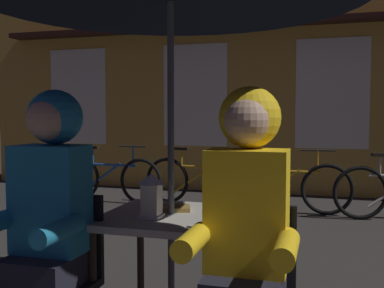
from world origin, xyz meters
TOP-DOWN VIEW (x-y plane):
  - cafe_table at (0.00, 0.00)m, footprint 0.72×0.72m
  - lantern at (-0.07, -0.11)m, footprint 0.11×0.11m
  - chair_left at (-0.48, -0.37)m, footprint 0.40×0.40m
  - person_left_hooded at (-0.48, -0.43)m, footprint 0.45×0.56m
  - person_right_hooded at (0.48, -0.43)m, footprint 0.45×0.56m
  - shopfront_building at (-0.21, 5.40)m, footprint 10.00×0.93m
  - bicycle_nearest at (-2.22, 3.73)m, footprint 1.68×0.20m
  - bicycle_second at (-0.88, 3.84)m, footprint 1.68×0.18m
  - bicycle_third at (0.32, 3.66)m, footprint 1.68×0.12m
  - book at (-0.02, 0.09)m, footprint 0.23×0.20m

SIDE VIEW (x-z plane):
  - bicycle_nearest at x=-2.22m, z-range -0.07..0.77m
  - bicycle_second at x=-0.88m, z-range -0.07..0.77m
  - bicycle_third at x=0.32m, z-range -0.07..0.77m
  - chair_left at x=-0.48m, z-range 0.05..0.92m
  - cafe_table at x=0.00m, z-range 0.27..1.01m
  - book at x=-0.02m, z-range 0.74..0.76m
  - person_left_hooded at x=-0.48m, z-range 0.15..1.55m
  - person_right_hooded at x=0.48m, z-range 0.15..1.55m
  - lantern at x=-0.07m, z-range 0.75..0.98m
  - shopfront_building at x=-0.21m, z-range -0.01..6.19m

